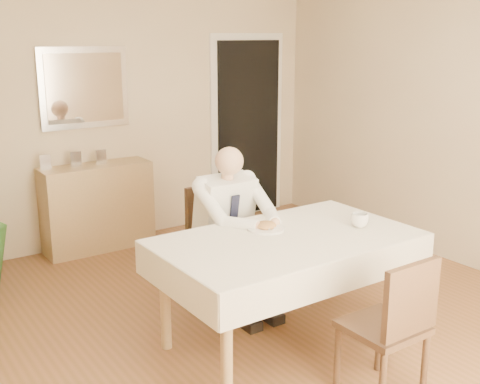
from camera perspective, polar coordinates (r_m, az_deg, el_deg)
room at (r=3.93m, az=2.89°, el=3.86°), size 5.00×5.02×2.60m
doorway at (r=6.84m, az=0.74°, el=6.01°), size 0.96×0.07×2.10m
mirror at (r=5.92m, az=-14.53°, el=9.54°), size 0.86×0.04×0.76m
dining_table at (r=4.00m, az=4.48°, el=-5.39°), size 1.72×1.02×0.75m
chair_far at (r=4.73m, az=-2.27°, el=-4.18°), size 0.46×0.46×0.90m
chair_near at (r=3.54m, az=14.39°, el=-11.84°), size 0.41×0.41×0.87m
seated_man at (r=4.44m, az=-0.31°, el=-2.94°), size 0.48×0.72×1.24m
plate at (r=4.10m, az=2.48°, el=-3.47°), size 0.26×0.26×0.02m
food at (r=4.09m, az=2.49°, el=-3.18°), size 0.14×0.14×0.06m
knife at (r=4.07m, az=3.44°, el=-3.36°), size 0.01×0.13×0.01m
fork at (r=4.02m, az=2.54°, el=-3.56°), size 0.01×0.13×0.01m
coffee_mug at (r=4.22m, az=11.29°, el=-2.64°), size 0.15×0.15×0.10m
sideboard at (r=5.98m, az=-13.34°, el=-1.40°), size 1.05×0.36×0.84m
photo_frame_left at (r=5.79m, az=-17.98°, el=2.71°), size 0.10×0.02×0.14m
photo_frame_center at (r=5.85m, az=-15.30°, el=3.03°), size 0.10×0.02×0.14m
photo_frame_right at (r=5.89m, az=-13.04°, el=3.26°), size 0.10×0.02×0.14m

